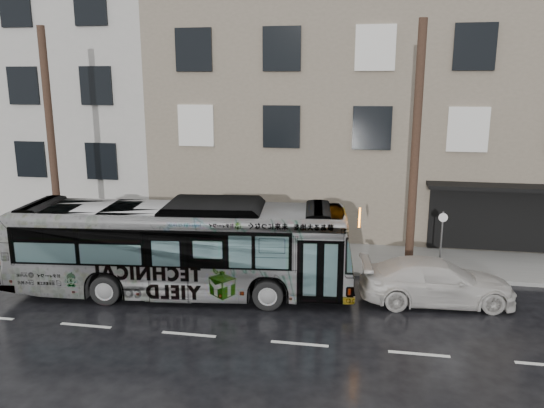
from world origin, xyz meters
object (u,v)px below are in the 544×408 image
(utility_pole_front, at_px, (415,152))
(utility_pole_rear, at_px, (52,144))
(bus, at_px, (181,248))
(white_sedan, at_px, (436,281))
(sign_post, at_px, (441,244))

(utility_pole_front, distance_m, utility_pole_rear, 14.00)
(bus, bearing_deg, utility_pole_rear, 59.81)
(white_sedan, bearing_deg, utility_pole_front, 12.73)
(utility_pole_front, distance_m, bus, 8.78)
(utility_pole_front, relative_size, sign_post, 3.75)
(utility_pole_rear, height_order, sign_post, utility_pole_rear)
(sign_post, height_order, white_sedan, sign_post)
(utility_pole_rear, distance_m, white_sedan, 15.40)
(bus, height_order, white_sedan, bus)
(bus, distance_m, white_sedan, 8.53)
(utility_pole_front, relative_size, white_sedan, 1.82)
(bus, xyz_separation_m, white_sedan, (8.46, 0.68, -0.89))
(utility_pole_front, distance_m, white_sedan, 4.55)
(utility_pole_front, relative_size, utility_pole_rear, 1.00)
(utility_pole_rear, bearing_deg, bus, -24.40)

